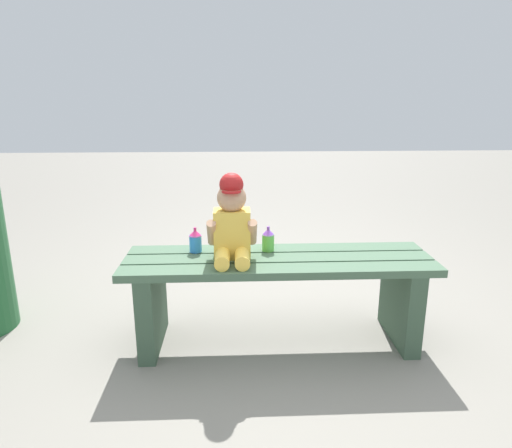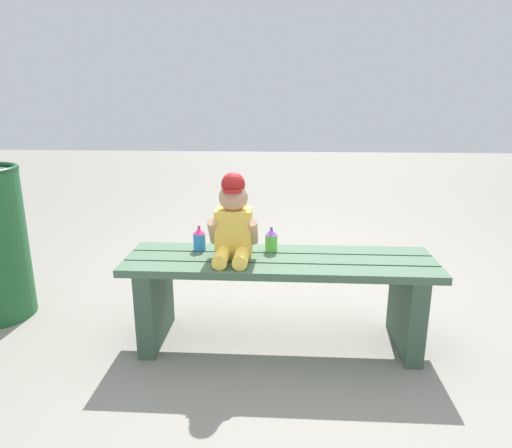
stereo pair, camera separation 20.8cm
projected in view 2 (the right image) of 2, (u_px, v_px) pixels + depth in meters
name	position (u px, v px, depth m)	size (l,w,h in m)	color
ground_plane	(278.00, 342.00, 2.29)	(16.00, 16.00, 0.00)	gray
park_bench	(279.00, 286.00, 2.21)	(1.47, 0.41, 0.45)	#47664C
child_figure	(233.00, 221.00, 2.14)	(0.23, 0.27, 0.40)	#F2C64C
sippy_cup_left	(199.00, 239.00, 2.27)	(0.06, 0.06, 0.12)	#338CE5
sippy_cup_right	(271.00, 240.00, 2.25)	(0.06, 0.06, 0.12)	#66CC4C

